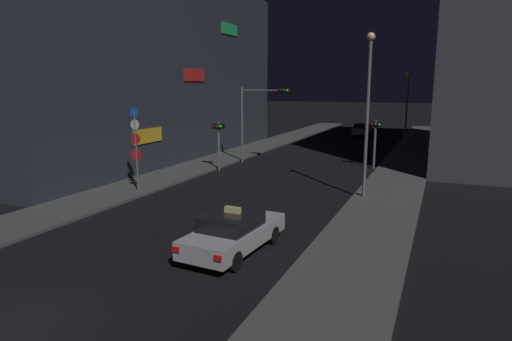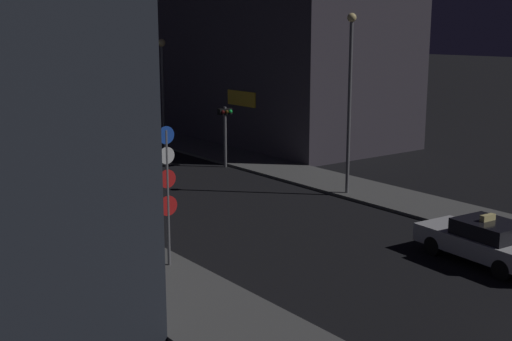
{
  "view_description": "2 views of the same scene",
  "coord_description": "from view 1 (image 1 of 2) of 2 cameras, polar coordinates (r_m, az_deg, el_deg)",
  "views": [
    {
      "loc": [
        8.97,
        -6.38,
        5.58
      ],
      "look_at": [
        1.11,
        11.91,
        1.73
      ],
      "focal_mm": 30.7,
      "sensor_mm": 36.0,
      "label": 1
    },
    {
      "loc": [
        -15.55,
        -5.75,
        7.38
      ],
      "look_at": [
        1.06,
        16.35,
        1.56
      ],
      "focal_mm": 47.14,
      "sensor_mm": 36.0,
      "label": 2
    }
  ],
  "objects": [
    {
      "name": "ground_plane",
      "position": [
        12.34,
        -29.07,
        -17.42
      ],
      "size": [
        300.0,
        300.0,
        0.0
      ],
      "primitive_type": "plane",
      "color": "black"
    },
    {
      "name": "sidewalk_left",
      "position": [
        38.33,
        -0.97,
        2.66
      ],
      "size": [
        3.28,
        60.41,
        0.13
      ],
      "primitive_type": "cube",
      "color": "#4C4C4C",
      "rests_on": "ground_plane"
    },
    {
      "name": "sidewalk_right",
      "position": [
        35.1,
        19.11,
        1.29
      ],
      "size": [
        3.28,
        60.41,
        0.13
      ],
      "primitive_type": "cube",
      "color": "#4C4C4C",
      "rests_on": "ground_plane"
    },
    {
      "name": "building_facade_left",
      "position": [
        35.34,
        -13.32,
        12.87
      ],
      "size": [
        7.41,
        29.15,
        13.89
      ],
      "color": "#282D38",
      "rests_on": "ground_plane"
    },
    {
      "name": "building_facade_right",
      "position": [
        38.24,
        30.4,
        14.74
      ],
      "size": [
        9.71,
        20.74,
        18.16
      ],
      "color": "#3D3842",
      "rests_on": "ground_plane"
    },
    {
      "name": "taxi",
      "position": [
        14.95,
        -2.93,
        -7.98
      ],
      "size": [
        2.12,
        4.57,
        1.62
      ],
      "color": "#B7B7BC",
      "rests_on": "ground_plane"
    },
    {
      "name": "far_car",
      "position": [
        51.4,
        13.63,
        5.22
      ],
      "size": [
        2.13,
        4.57,
        1.42
      ],
      "color": "#B7B7BC",
      "rests_on": "ground_plane"
    },
    {
      "name": "traffic_light_overhead",
      "position": [
        31.75,
        0.39,
        8.02
      ],
      "size": [
        3.77,
        0.42,
        5.53
      ],
      "color": "slate",
      "rests_on": "ground_plane"
    },
    {
      "name": "traffic_light_left_kerb",
      "position": [
        29.14,
        -4.92,
        4.53
      ],
      "size": [
        0.8,
        0.42,
        3.23
      ],
      "color": "slate",
      "rests_on": "ground_plane"
    },
    {
      "name": "traffic_light_right_kerb",
      "position": [
        30.81,
        15.26,
        4.62
      ],
      "size": [
        0.8,
        0.42,
        3.3
      ],
      "color": "slate",
      "rests_on": "ground_plane"
    },
    {
      "name": "sign_pole_left",
      "position": [
        23.6,
        -15.39,
        3.46
      ],
      "size": [
        0.63,
        0.1,
        4.4
      ],
      "color": "slate",
      "rests_on": "sidewalk_left"
    },
    {
      "name": "street_lamp_near_block",
      "position": [
        22.06,
        14.38,
        8.79
      ],
      "size": [
        0.4,
        0.4,
        7.94
      ],
      "color": "slate",
      "rests_on": "sidewalk_right"
    },
    {
      "name": "street_lamp_far_block",
      "position": [
        39.46,
        19.12,
        9.11
      ],
      "size": [
        0.51,
        0.51,
        6.65
      ],
      "color": "slate",
      "rests_on": "sidewalk_right"
    }
  ]
}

